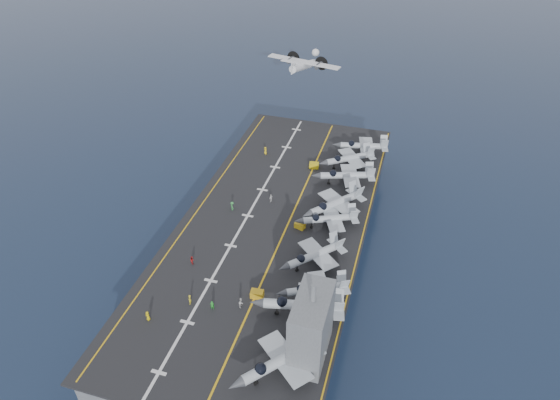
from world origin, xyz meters
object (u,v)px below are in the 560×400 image
(island_superstructure, at_px, (312,321))
(tow_cart_a, at_px, (257,294))
(fighter_jet_0, at_px, (280,360))
(transport_plane, at_px, (304,66))

(island_superstructure, bearing_deg, tow_cart_a, 143.16)
(fighter_jet_0, xyz_separation_m, tow_cart_a, (-8.16, 13.19, -1.99))
(transport_plane, bearing_deg, tow_cart_a, -81.61)
(island_superstructure, height_order, tow_cart_a, island_superstructure)
(fighter_jet_0, distance_m, transport_plane, 89.24)
(island_superstructure, distance_m, transport_plane, 85.31)
(island_superstructure, xyz_separation_m, tow_cart_a, (-11.66, 8.74, -6.83))
(island_superstructure, relative_size, transport_plane, 0.63)
(transport_plane, bearing_deg, fighter_jet_0, -77.63)
(transport_plane, bearing_deg, island_superstructure, -74.68)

